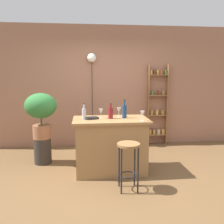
{
  "coord_description": "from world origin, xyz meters",
  "views": [
    {
      "loc": [
        -0.41,
        -3.69,
        1.69
      ],
      "look_at": [
        0.05,
        0.55,
        1.01
      ],
      "focal_mm": 38.28,
      "sensor_mm": 36.0,
      "label": 1
    }
  ],
  "objects": [
    {
      "name": "bottle_soda_blue",
      "position": [
        0.24,
        0.34,
        1.06
      ],
      "size": [
        0.07,
        0.07,
        0.32
      ],
      "color": "navy",
      "rests_on": "kitchen_counter"
    },
    {
      "name": "bottle_spirits_clear",
      "position": [
        -0.0,
        0.31,
        1.04
      ],
      "size": [
        0.08,
        0.08,
        0.26
      ],
      "color": "maroon",
      "rests_on": "kitchen_counter"
    },
    {
      "name": "cookbook",
      "position": [
        -0.32,
        0.31,
        0.96
      ],
      "size": [
        0.25,
        0.21,
        0.03
      ],
      "primitive_type": "cube",
      "rotation": [
        0.0,
        0.0,
        0.32
      ],
      "color": "black",
      "rests_on": "kitchen_counter"
    },
    {
      "name": "wine_glass_center",
      "position": [
        0.17,
        0.48,
        1.05
      ],
      "size": [
        0.07,
        0.07,
        0.16
      ],
      "color": "silver",
      "rests_on": "kitchen_counter"
    },
    {
      "name": "plant_stool",
      "position": [
        -1.26,
        0.82,
        0.24
      ],
      "size": [
        0.32,
        0.32,
        0.49
      ],
      "primitive_type": "cylinder",
      "color": "#2D2823",
      "rests_on": "ground"
    },
    {
      "name": "back_wall",
      "position": [
        0.0,
        1.95,
        1.4
      ],
      "size": [
        6.4,
        0.1,
        2.8
      ],
      "primitive_type": "cube",
      "color": "#9E6B51",
      "rests_on": "ground"
    },
    {
      "name": "bottle_wine_red",
      "position": [
        -0.45,
        0.28,
        1.04
      ],
      "size": [
        0.07,
        0.07,
        0.27
      ],
      "color": "#B2B2B7",
      "rests_on": "kitchen_counter"
    },
    {
      "name": "wine_glass_left",
      "position": [
        0.49,
        0.05,
        1.05
      ],
      "size": [
        0.07,
        0.07,
        0.16
      ],
      "color": "silver",
      "rests_on": "kitchen_counter"
    },
    {
      "name": "spice_shelf",
      "position": [
        1.28,
        1.81,
        0.93
      ],
      "size": [
        0.47,
        0.14,
        1.91
      ],
      "color": "olive",
      "rests_on": "ground"
    },
    {
      "name": "ground",
      "position": [
        0.0,
        0.0,
        0.0
      ],
      "size": [
        12.0,
        12.0,
        0.0
      ],
      "primitive_type": "plane",
      "color": "brown"
    },
    {
      "name": "bar_stool",
      "position": [
        0.18,
        -0.42,
        0.52
      ],
      "size": [
        0.33,
        0.33,
        0.71
      ],
      "color": "black",
      "rests_on": "ground"
    },
    {
      "name": "wine_glass_right",
      "position": [
        -0.16,
        0.36,
        1.05
      ],
      "size": [
        0.07,
        0.07,
        0.16
      ],
      "color": "silver",
      "rests_on": "kitchen_counter"
    },
    {
      "name": "kitchen_counter",
      "position": [
        0.0,
        0.3,
        0.47
      ],
      "size": [
        1.28,
        0.74,
        0.94
      ],
      "color": "#9E7042",
      "rests_on": "ground"
    },
    {
      "name": "pendant_globe_light",
      "position": [
        -0.27,
        1.84,
        2.02
      ],
      "size": [
        0.2,
        0.2,
        2.16
      ],
      "color": "black",
      "rests_on": "ground"
    },
    {
      "name": "potted_plant",
      "position": [
        -1.26,
        0.82,
        1.03
      ],
      "size": [
        0.59,
        0.53,
        0.86
      ],
      "color": "#935B3D",
      "rests_on": "plant_stool"
    }
  ]
}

